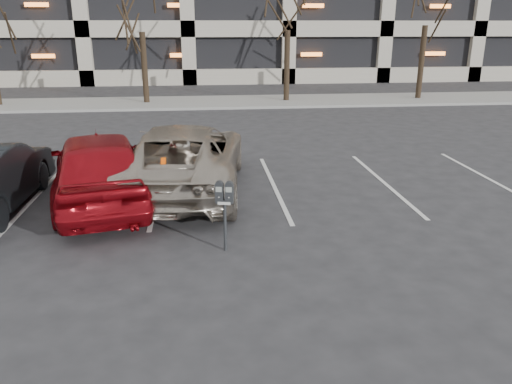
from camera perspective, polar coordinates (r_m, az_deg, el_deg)
The scene contains 6 objects.
ground at distance 10.04m, azimuth -4.00°, elevation -3.61°, with size 140.00×140.00×0.00m, color #28282B.
sidewalk at distance 25.56m, azimuth -5.55°, elevation 10.17°, with size 80.00×4.00×0.12m, color gray.
stall_lines at distance 12.24m, azimuth -11.02°, elevation 0.26°, with size 16.90×5.20×0.00m.
parking_meter at distance 8.53m, azimuth -3.63°, elevation -0.82°, with size 0.34×0.19×1.25m.
suv_silver at distance 11.96m, azimuth -8.27°, elevation 3.93°, with size 3.22×5.97×1.60m.
car_red at distance 11.42m, azimuth -17.46°, elevation 2.73°, with size 1.96×4.87×1.66m, color maroon.
Camera 1 is at (-0.31, -9.29, 3.80)m, focal length 35.00 mm.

